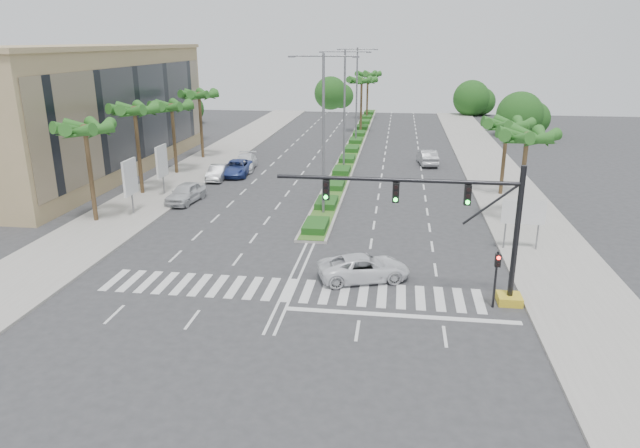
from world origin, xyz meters
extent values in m
plane|color=#333335|center=(0.00, 0.00, 0.00)|extent=(160.00, 160.00, 0.00)
cube|color=gray|center=(15.20, 20.00, 0.07)|extent=(6.00, 120.00, 0.15)
cube|color=gray|center=(-15.20, 20.00, 0.07)|extent=(6.00, 120.00, 0.15)
cube|color=gray|center=(0.00, 45.00, 0.10)|extent=(2.20, 75.00, 0.20)
cube|color=#396020|center=(0.00, 45.00, 0.22)|extent=(1.80, 75.00, 0.04)
cube|color=tan|center=(-26.00, 26.00, 6.00)|extent=(12.00, 36.00, 12.00)
cube|color=gold|center=(11.50, 0.00, 0.23)|extent=(1.20, 1.20, 0.45)
cylinder|color=black|center=(11.50, 0.00, 3.70)|extent=(0.28, 0.28, 7.00)
cylinder|color=black|center=(5.50, 0.00, 6.30)|extent=(12.00, 0.20, 0.20)
cylinder|color=black|center=(10.10, 0.00, 5.20)|extent=(2.53, 0.12, 2.15)
cube|color=black|center=(9.00, 0.00, 5.65)|extent=(0.32, 0.24, 1.00)
cylinder|color=#19E533|center=(9.00, -0.14, 5.33)|extent=(0.20, 0.06, 0.20)
cube|color=black|center=(5.50, 0.00, 5.65)|extent=(0.32, 0.24, 1.00)
cylinder|color=#19E533|center=(5.50, -0.14, 5.33)|extent=(0.20, 0.06, 0.20)
cube|color=black|center=(2.00, 0.00, 5.65)|extent=(0.32, 0.24, 1.00)
cylinder|color=#19E533|center=(2.00, -0.14, 5.33)|extent=(0.20, 0.06, 0.20)
cylinder|color=black|center=(10.60, -0.60, 1.50)|extent=(0.12, 0.12, 3.00)
cube|color=black|center=(10.60, -0.75, 2.60)|extent=(0.28, 0.22, 0.65)
cylinder|color=red|center=(10.60, -0.88, 2.78)|extent=(0.18, 0.05, 0.18)
cylinder|color=slate|center=(12.50, 8.00, 1.40)|extent=(0.10, 0.10, 2.80)
cylinder|color=slate|center=(14.50, 8.00, 1.40)|extent=(0.10, 0.10, 2.80)
cube|color=#0C6638|center=(13.50, 8.00, 2.60)|extent=(2.60, 0.08, 1.50)
cube|color=white|center=(13.50, 7.95, 2.60)|extent=(2.70, 0.02, 1.60)
cylinder|color=slate|center=(-14.50, 12.00, 1.40)|extent=(0.12, 0.12, 2.80)
cube|color=white|center=(-14.50, 12.00, 3.00)|extent=(0.18, 2.10, 2.70)
cube|color=#D8594C|center=(-14.50, 12.00, 3.00)|extent=(0.12, 2.00, 2.60)
cylinder|color=slate|center=(-14.50, 18.00, 1.40)|extent=(0.12, 0.12, 2.80)
cube|color=white|center=(-14.50, 18.00, 3.00)|extent=(0.18, 2.10, 2.70)
cube|color=#D8594C|center=(-14.50, 18.00, 3.00)|extent=(0.12, 2.00, 2.60)
cylinder|color=brown|center=(-16.50, 10.00, 3.50)|extent=(0.32, 0.32, 7.00)
sphere|color=brown|center=(-16.50, 10.00, 6.90)|extent=(0.70, 0.70, 0.70)
cone|color=#1C561B|center=(-15.40, 10.00, 6.80)|extent=(0.90, 3.62, 1.50)
cone|color=#1C561B|center=(-15.81, 10.86, 6.80)|extent=(3.39, 2.96, 1.50)
cone|color=#1C561B|center=(-16.74, 11.07, 6.80)|extent=(3.73, 1.68, 1.50)
cone|color=#1C561B|center=(-17.49, 10.48, 6.80)|extent=(2.38, 3.65, 1.50)
cone|color=#1C561B|center=(-17.49, 9.52, 6.80)|extent=(2.38, 3.65, 1.50)
cone|color=#1C561B|center=(-16.74, 8.93, 6.80)|extent=(3.73, 1.68, 1.50)
cone|color=#1C561B|center=(-15.81, 9.14, 6.80)|extent=(3.39, 2.96, 1.50)
cylinder|color=brown|center=(-16.50, 18.00, 3.70)|extent=(0.32, 0.32, 7.40)
sphere|color=brown|center=(-16.50, 18.00, 7.30)|extent=(0.70, 0.70, 0.70)
cone|color=#1C561B|center=(-15.40, 18.00, 7.20)|extent=(0.90, 3.62, 1.50)
cone|color=#1C561B|center=(-15.81, 18.86, 7.20)|extent=(3.39, 2.96, 1.50)
cone|color=#1C561B|center=(-16.74, 19.07, 7.20)|extent=(3.73, 1.68, 1.50)
cone|color=#1C561B|center=(-17.49, 18.48, 7.20)|extent=(2.38, 3.65, 1.50)
cone|color=#1C561B|center=(-17.49, 17.52, 7.20)|extent=(2.38, 3.65, 1.50)
cone|color=#1C561B|center=(-16.74, 16.93, 7.20)|extent=(3.73, 1.68, 1.50)
cone|color=#1C561B|center=(-15.81, 17.14, 7.20)|extent=(3.39, 2.96, 1.50)
cylinder|color=brown|center=(-16.50, 26.00, 3.40)|extent=(0.32, 0.32, 6.80)
sphere|color=brown|center=(-16.50, 26.00, 6.70)|extent=(0.70, 0.70, 0.70)
cone|color=#1C561B|center=(-15.40, 26.00, 6.60)|extent=(0.90, 3.62, 1.50)
cone|color=#1C561B|center=(-15.81, 26.86, 6.60)|extent=(3.39, 2.96, 1.50)
cone|color=#1C561B|center=(-16.74, 27.07, 6.60)|extent=(3.73, 1.68, 1.50)
cone|color=#1C561B|center=(-17.49, 26.48, 6.60)|extent=(2.38, 3.65, 1.50)
cone|color=#1C561B|center=(-17.49, 25.52, 6.60)|extent=(2.38, 3.65, 1.50)
cone|color=#1C561B|center=(-16.74, 24.93, 6.60)|extent=(3.73, 1.68, 1.50)
cone|color=#1C561B|center=(-15.81, 25.14, 6.60)|extent=(3.39, 2.96, 1.50)
cylinder|color=brown|center=(-16.50, 34.00, 3.60)|extent=(0.32, 0.32, 7.20)
sphere|color=brown|center=(-16.50, 34.00, 7.10)|extent=(0.70, 0.70, 0.70)
cone|color=#1C561B|center=(-15.40, 34.00, 7.00)|extent=(0.90, 3.62, 1.50)
cone|color=#1C561B|center=(-15.81, 34.86, 7.00)|extent=(3.39, 2.96, 1.50)
cone|color=#1C561B|center=(-16.74, 35.07, 7.00)|extent=(3.73, 1.68, 1.50)
cone|color=#1C561B|center=(-17.49, 34.48, 7.00)|extent=(2.38, 3.65, 1.50)
cone|color=#1C561B|center=(-17.49, 33.52, 7.00)|extent=(2.38, 3.65, 1.50)
cone|color=#1C561B|center=(-16.74, 32.93, 7.00)|extent=(3.73, 1.68, 1.50)
cone|color=#1C561B|center=(-15.81, 33.14, 7.00)|extent=(3.39, 2.96, 1.50)
cylinder|color=brown|center=(14.50, 14.00, 3.25)|extent=(0.32, 0.32, 6.50)
sphere|color=brown|center=(14.50, 14.00, 6.40)|extent=(0.70, 0.70, 0.70)
cone|color=#1C561B|center=(15.60, 14.00, 6.30)|extent=(0.90, 3.62, 1.50)
cone|color=#1C561B|center=(15.19, 14.86, 6.30)|extent=(3.39, 2.96, 1.50)
cone|color=#1C561B|center=(14.26, 15.07, 6.30)|extent=(3.73, 1.68, 1.50)
cone|color=#1C561B|center=(13.51, 14.48, 6.30)|extent=(2.38, 3.65, 1.50)
cone|color=#1C561B|center=(13.51, 13.52, 6.30)|extent=(2.38, 3.65, 1.50)
cone|color=#1C561B|center=(14.26, 12.93, 6.30)|extent=(3.73, 1.68, 1.50)
cone|color=#1C561B|center=(15.19, 13.14, 6.30)|extent=(3.39, 2.96, 1.50)
cylinder|color=brown|center=(14.50, 22.00, 3.10)|extent=(0.32, 0.32, 6.20)
sphere|color=brown|center=(14.50, 22.00, 6.10)|extent=(0.70, 0.70, 0.70)
cone|color=#1C561B|center=(15.60, 22.00, 6.00)|extent=(0.90, 3.62, 1.50)
cone|color=#1C561B|center=(15.19, 22.86, 6.00)|extent=(3.39, 2.96, 1.50)
cone|color=#1C561B|center=(14.26, 23.07, 6.00)|extent=(3.73, 1.68, 1.50)
cone|color=#1C561B|center=(13.51, 22.48, 6.00)|extent=(2.38, 3.65, 1.50)
cone|color=#1C561B|center=(13.51, 21.52, 6.00)|extent=(2.38, 3.65, 1.50)
cone|color=#1C561B|center=(14.26, 20.93, 6.00)|extent=(3.73, 1.68, 1.50)
cone|color=#1C561B|center=(15.19, 21.14, 6.00)|extent=(3.39, 2.96, 1.50)
cylinder|color=brown|center=(0.00, 55.00, 3.75)|extent=(0.32, 0.32, 7.50)
sphere|color=brown|center=(0.00, 55.00, 7.40)|extent=(0.70, 0.70, 0.70)
cone|color=#1C561B|center=(1.10, 55.00, 7.30)|extent=(0.90, 3.62, 1.50)
cone|color=#1C561B|center=(0.69, 55.86, 7.30)|extent=(3.39, 2.96, 1.50)
cone|color=#1C561B|center=(-0.24, 56.07, 7.30)|extent=(3.73, 1.68, 1.50)
cone|color=#1C561B|center=(-0.99, 55.48, 7.30)|extent=(2.38, 3.65, 1.50)
cone|color=#1C561B|center=(-0.99, 54.52, 7.30)|extent=(2.38, 3.65, 1.50)
cone|color=#1C561B|center=(-0.24, 53.93, 7.30)|extent=(3.73, 1.68, 1.50)
cone|color=#1C561B|center=(0.69, 54.14, 7.30)|extent=(3.39, 2.96, 1.50)
cylinder|color=brown|center=(0.00, 70.00, 3.75)|extent=(0.32, 0.32, 7.50)
sphere|color=brown|center=(0.00, 70.00, 7.40)|extent=(0.70, 0.70, 0.70)
cone|color=#1C561B|center=(1.10, 70.00, 7.30)|extent=(0.90, 3.62, 1.50)
cone|color=#1C561B|center=(0.69, 70.86, 7.30)|extent=(3.39, 2.96, 1.50)
cone|color=#1C561B|center=(-0.24, 71.07, 7.30)|extent=(3.73, 1.68, 1.50)
cone|color=#1C561B|center=(-0.99, 70.48, 7.30)|extent=(2.38, 3.65, 1.50)
cone|color=#1C561B|center=(-0.99, 69.52, 7.30)|extent=(2.38, 3.65, 1.50)
cone|color=#1C561B|center=(-0.24, 68.93, 7.30)|extent=(3.73, 1.68, 1.50)
cone|color=#1C561B|center=(0.69, 69.14, 7.30)|extent=(3.39, 2.96, 1.50)
cylinder|color=slate|center=(0.00, 14.00, 6.00)|extent=(0.20, 0.20, 12.00)
cylinder|color=slate|center=(-1.20, 14.00, 11.80)|extent=(2.40, 0.10, 0.10)
cylinder|color=slate|center=(1.20, 14.00, 11.80)|extent=(2.40, 0.10, 0.10)
cube|color=slate|center=(-2.30, 14.00, 11.75)|extent=(0.50, 0.25, 0.12)
cube|color=slate|center=(2.30, 14.00, 11.75)|extent=(0.50, 0.25, 0.12)
cylinder|color=slate|center=(0.00, 30.00, 6.00)|extent=(0.20, 0.20, 12.00)
cylinder|color=slate|center=(-1.20, 30.00, 11.80)|extent=(2.40, 0.10, 0.10)
cylinder|color=slate|center=(1.20, 30.00, 11.80)|extent=(2.40, 0.10, 0.10)
cube|color=slate|center=(-2.30, 30.00, 11.75)|extent=(0.50, 0.25, 0.12)
cube|color=slate|center=(2.30, 30.00, 11.75)|extent=(0.50, 0.25, 0.12)
cylinder|color=slate|center=(0.00, 46.00, 6.00)|extent=(0.20, 0.20, 12.00)
cylinder|color=slate|center=(-1.20, 46.00, 11.80)|extent=(2.40, 0.10, 0.10)
cylinder|color=slate|center=(1.20, 46.00, 11.80)|extent=(2.40, 0.10, 0.10)
cube|color=slate|center=(-2.30, 46.00, 11.75)|extent=(0.50, 0.25, 0.12)
cube|color=slate|center=(2.30, 46.00, 11.75)|extent=(0.50, 0.25, 0.12)
imported|color=silver|center=(-11.80, 16.06, 0.81)|extent=(2.43, 4.94, 1.62)
imported|color=#9FA0A4|center=(-11.65, 24.23, 0.70)|extent=(1.77, 4.37, 1.41)
imported|color=#2E428D|center=(-10.36, 26.31, 0.75)|extent=(2.75, 5.50, 1.50)
imported|color=white|center=(-10.25, 29.08, 0.76)|extent=(2.74, 5.47, 1.52)
imported|color=white|center=(3.89, 2.03, 0.72)|extent=(5.63, 3.87, 1.43)
imported|color=#A3A4A8|center=(8.70, 34.05, 0.82)|extent=(2.27, 5.14, 1.64)
camera|label=1|loc=(5.53, -27.69, 12.89)|focal=32.00mm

